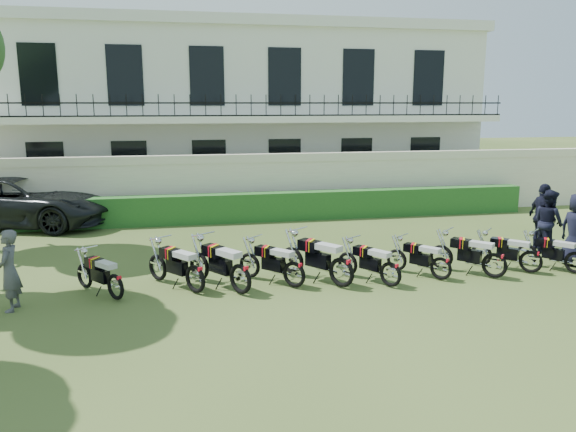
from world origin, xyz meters
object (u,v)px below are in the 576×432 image
object	(u,v)px
motorcycle_4	(342,265)
motorcycle_3	(294,268)
motorcycle_1	(195,272)
motorcycle_5	(391,268)
motorcycle_6	(441,263)
inspector	(9,271)
motorcycle_7	(495,259)
motorcycle_8	(531,256)
motorcycle_9	(576,257)
suv	(22,202)
motorcycle_2	(240,272)
officer_5	(542,217)
officer_4	(549,222)
motorcycle_0	(115,281)

from	to	relation	value
motorcycle_4	motorcycle_3	bearing A→B (deg)	131.80
motorcycle_1	motorcycle_5	world-z (taller)	motorcycle_1
motorcycle_6	inspector	world-z (taller)	inspector
motorcycle_6	motorcycle_7	xyz separation A→B (m)	(1.30, -0.12, 0.05)
motorcycle_5	motorcycle_8	distance (m)	3.76
motorcycle_1	motorcycle_9	distance (m)	9.14
motorcycle_4	suv	bearing A→B (deg)	98.61
motorcycle_7	motorcycle_8	bearing A→B (deg)	-32.88
motorcycle_7	motorcycle_2	bearing A→B (deg)	136.62
motorcycle_5	motorcycle_6	world-z (taller)	motorcycle_5
motorcycle_5	motorcycle_3	bearing A→B (deg)	135.44
motorcycle_3	motorcycle_4	xyz separation A→B (m)	(1.04, -0.19, 0.06)
motorcycle_8	motorcycle_2	bearing A→B (deg)	136.15
motorcycle_5	suv	size ratio (longest dim) A/B	0.25
motorcycle_7	motorcycle_8	world-z (taller)	motorcycle_7
motorcycle_4	inspector	distance (m)	6.89
motorcycle_4	motorcycle_7	size ratio (longest dim) A/B	1.21
motorcycle_2	officer_5	size ratio (longest dim) A/B	0.93
motorcycle_2	motorcycle_8	bearing A→B (deg)	-33.97
motorcycle_4	suv	xyz separation A→B (m)	(-8.71, 8.33, 0.31)
motorcycle_2	motorcycle_7	size ratio (longest dim) A/B	1.22
officer_5	motorcycle_3	bearing A→B (deg)	105.32
motorcycle_5	officer_5	distance (m)	5.90
motorcycle_2	motorcycle_3	xyz separation A→B (m)	(1.23, 0.22, -0.06)
officer_4	motorcycle_2	bearing A→B (deg)	99.18
suv	officer_4	xyz separation A→B (m)	(15.11, -6.59, 0.05)
motorcycle_5	officer_5	bearing A→B (deg)	-11.41
motorcycle_5	officer_5	world-z (taller)	officer_5
motorcycle_2	motorcycle_7	bearing A→B (deg)	-35.61
motorcycle_1	motorcycle_4	bearing A→B (deg)	-42.48
motorcycle_6	suv	bearing A→B (deg)	103.96
motorcycle_8	motorcycle_9	distance (m)	1.08
motorcycle_4	motorcycle_1	bearing A→B (deg)	138.01
motorcycle_7	motorcycle_0	bearing A→B (deg)	135.70
motorcycle_8	motorcycle_6	bearing A→B (deg)	136.62
motorcycle_2	motorcycle_6	xyz separation A→B (m)	(4.72, 0.10, -0.10)
motorcycle_2	motorcycle_5	world-z (taller)	motorcycle_2
inspector	officer_5	xyz separation A→B (m)	(13.38, 2.20, 0.12)
motorcycle_4	motorcycle_5	bearing A→B (deg)	-46.76
inspector	motorcycle_3	bearing A→B (deg)	96.54
motorcycle_2	motorcycle_4	xyz separation A→B (m)	(2.28, 0.02, 0.01)
motorcycle_3	motorcycle_8	world-z (taller)	motorcycle_3
motorcycle_1	officer_5	bearing A→B (deg)	-27.04
officer_5	motorcycle_2	bearing A→B (deg)	104.68
motorcycle_9	officer_4	world-z (taller)	officer_4
motorcycle_5	officer_5	size ratio (longest dim) A/B	0.80
motorcycle_5	motorcycle_9	size ratio (longest dim) A/B	1.09
motorcycle_1	motorcycle_2	world-z (taller)	motorcycle_2
motorcycle_5	motorcycle_8	size ratio (longest dim) A/B	1.17
motorcycle_3	suv	xyz separation A→B (m)	(-7.67, 8.14, 0.38)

